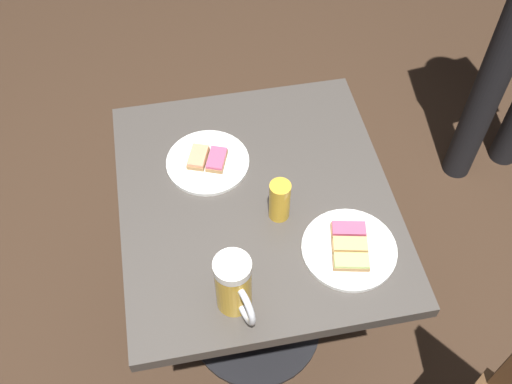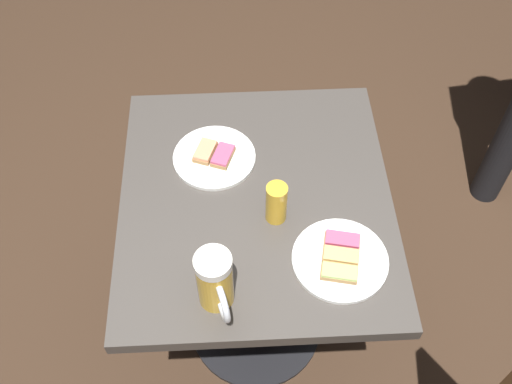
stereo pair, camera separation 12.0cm
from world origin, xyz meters
name	(u,v)px [view 1 (the left image)]	position (x,y,z in m)	size (l,w,h in m)	color
ground_plane	(256,325)	(0.00, 0.00, 0.00)	(6.00, 6.00, 0.00)	#382619
cafe_table	(256,236)	(0.00, 0.00, 0.57)	(0.74, 0.66, 0.74)	black
plate_near	(349,248)	(-0.19, -0.18, 0.75)	(0.22, 0.22, 0.03)	white
plate_far	(208,161)	(0.13, 0.10, 0.75)	(0.21, 0.21, 0.03)	white
beer_mug	(234,286)	(-0.27, 0.10, 0.82)	(0.13, 0.08, 0.16)	gold
beer_glass_small	(280,200)	(-0.06, -0.04, 0.80)	(0.05, 0.05, 0.11)	gold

